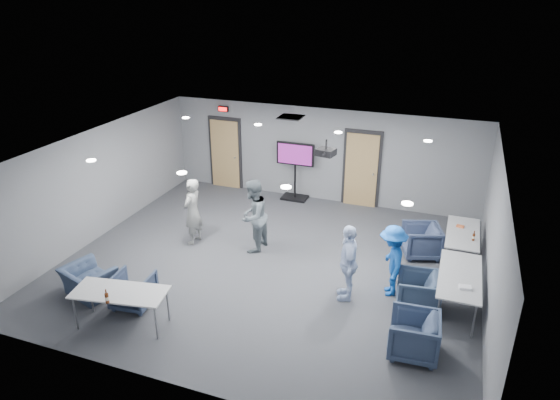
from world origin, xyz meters
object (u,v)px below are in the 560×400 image
(table_right_b, at_px, (460,277))
(table_front_left, at_px, (120,294))
(person_c, at_px, (348,262))
(chair_right_b, at_px, (418,291))
(table_right_a, at_px, (463,234))
(chair_front_b, at_px, (89,281))
(person_d, at_px, (392,261))
(chair_right_a, at_px, (421,241))
(chair_right_c, at_px, (413,335))
(person_a, at_px, (193,211))
(bottle_right, at_px, (474,237))
(chair_front_a, at_px, (133,290))
(bottle_front, at_px, (107,298))
(tv_stand, at_px, (295,168))
(person_b, at_px, (253,216))
(projector, at_px, (326,152))

(table_right_b, height_order, table_front_left, same)
(person_c, height_order, chair_right_b, person_c)
(table_right_a, relative_size, table_front_left, 0.93)
(chair_front_b, bearing_deg, person_d, -142.02)
(chair_right_a, height_order, table_right_a, chair_right_a)
(chair_right_c, bearing_deg, table_right_b, 154.96)
(person_a, xyz_separation_m, bottle_right, (6.33, 0.94, -0.01))
(chair_front_a, relative_size, bottle_front, 2.75)
(chair_front_a, distance_m, table_right_a, 7.17)
(tv_stand, bearing_deg, person_b, -88.82)
(table_front_left, bearing_deg, person_c, 22.18)
(table_right_a, xyz_separation_m, table_right_b, (-0.00, -1.90, 0.01))
(person_a, bearing_deg, table_right_b, 87.68)
(table_right_b, bearing_deg, table_right_a, -0.00)
(table_front_left, height_order, bottle_front, bottle_front)
(person_d, bearing_deg, bottle_front, -68.85)
(table_right_a, bearing_deg, chair_right_a, 93.26)
(person_d, bearing_deg, projector, -141.54)
(chair_right_c, height_order, chair_front_b, chair_right_c)
(chair_right_c, height_order, projector, projector)
(chair_front_a, bearing_deg, person_a, -91.68)
(person_d, xyz_separation_m, chair_front_b, (-5.70, -2.15, -0.44))
(person_a, xyz_separation_m, person_c, (4.03, -1.02, -0.02))
(person_a, relative_size, projector, 3.70)
(person_d, distance_m, chair_right_c, 1.87)
(table_front_left, bearing_deg, bottle_front, -95.81)
(person_b, xyz_separation_m, tv_stand, (-0.07, 3.26, 0.09))
(chair_front_b, relative_size, table_right_b, 0.51)
(table_right_a, bearing_deg, tv_stand, 65.39)
(table_front_left, bearing_deg, chair_right_b, 15.67)
(table_right_b, xyz_separation_m, tv_stand, (-4.68, 4.04, 0.28))
(chair_right_b, height_order, table_front_left, chair_right_b)
(table_right_a, xyz_separation_m, projector, (-3.10, -0.47, 1.72))
(chair_right_c, relative_size, tv_stand, 0.49)
(chair_right_a, relative_size, table_right_a, 0.49)
(table_front_left, bearing_deg, table_right_b, 15.14)
(person_c, height_order, person_d, person_c)
(chair_right_a, bearing_deg, chair_right_b, -13.57)
(person_b, height_order, bottle_front, person_b)
(table_front_left, xyz_separation_m, tv_stand, (1.07, 6.75, 0.29))
(bottle_front, bearing_deg, table_front_left, 94.22)
(table_front_left, bearing_deg, projector, 47.31)
(person_c, height_order, table_right_a, person_c)
(chair_right_a, relative_size, chair_right_c, 1.00)
(chair_right_c, xyz_separation_m, bottle_front, (-5.07, -1.40, 0.45))
(chair_right_b, xyz_separation_m, chair_front_a, (-5.22, -1.82, -0.03))
(table_front_left, bearing_deg, bottle_right, 25.56)
(chair_front_b, bearing_deg, projector, -120.53)
(person_a, bearing_deg, chair_right_a, 106.65)
(table_right_b, relative_size, bottle_front, 6.87)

